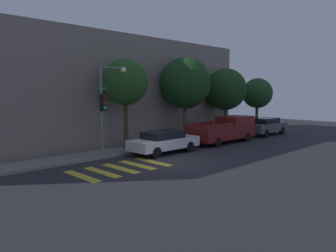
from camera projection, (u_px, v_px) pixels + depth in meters
ground_plane at (173, 162)px, 16.90m from camera, size 60.00×60.00×0.00m
sidewalk at (123, 150)px, 19.89m from camera, size 26.00×2.08×0.14m
building_row at (84, 90)px, 22.65m from camera, size 26.00×6.00×7.43m
crosswalk at (120, 168)px, 15.55m from camera, size 4.58×2.60×0.00m
traffic_light_pole at (108, 97)px, 17.78m from camera, size 2.04×0.56×5.08m
sedan_near_corner at (164, 141)px, 19.28m from camera, size 4.42×1.77×1.31m
pickup_truck at (225, 130)px, 23.50m from camera, size 5.70×2.00×1.82m
sedan_middle at (265, 126)px, 27.50m from camera, size 4.44×1.89×1.44m
tree_near_corner at (125, 83)px, 19.69m from camera, size 2.77×2.77×5.59m
tree_midblock at (185, 83)px, 23.43m from camera, size 3.67×3.67×6.07m
tree_far_end at (226, 89)px, 26.89m from camera, size 3.42×3.42×5.54m
tree_behind_truck at (257, 93)px, 30.46m from camera, size 2.78×2.78×4.88m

